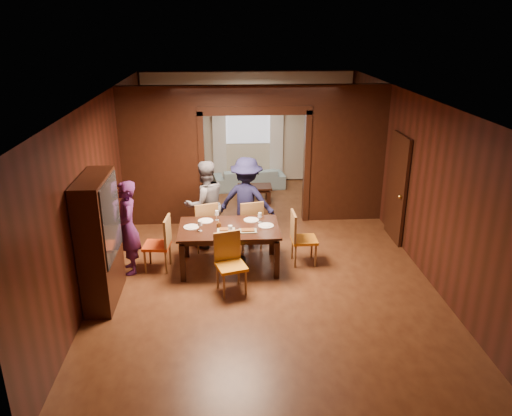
{
  "coord_description": "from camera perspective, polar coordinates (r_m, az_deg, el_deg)",
  "views": [
    {
      "loc": [
        -0.62,
        -8.46,
        4.11
      ],
      "look_at": [
        -0.1,
        -0.4,
        1.05
      ],
      "focal_mm": 35.0,
      "sensor_mm": 36.0,
      "label": 1
    }
  ],
  "objects": [
    {
      "name": "tumbler",
      "position": [
        8.33,
        -2.96,
        -2.47
      ],
      "size": [
        0.07,
        0.07,
        0.14
      ],
      "primitive_type": "cylinder",
      "color": "silver",
      "rests_on": "dining_table"
    },
    {
      "name": "plate_far_r",
      "position": [
        8.88,
        -0.54,
        -1.37
      ],
      "size": [
        0.27,
        0.27,
        0.01
      ],
      "primitive_type": "cylinder",
      "color": "silver",
      "rests_on": "dining_table"
    },
    {
      "name": "chair_left",
      "position": [
        8.8,
        -11.27,
        -4.01
      ],
      "size": [
        0.48,
        0.48,
        0.97
      ],
      "primitive_type": null,
      "rotation": [
        0.0,
        0.0,
        -1.67
      ],
      "color": "#D74214",
      "rests_on": "floor"
    },
    {
      "name": "curtain_left",
      "position": [
        13.17,
        -4.21,
        8.16
      ],
      "size": [
        0.35,
        0.06,
        2.4
      ],
      "primitive_type": "cube",
      "color": "white",
      "rests_on": "back_wall"
    },
    {
      "name": "dining_table",
      "position": [
        8.76,
        -3.05,
        -4.5
      ],
      "size": [
        1.73,
        1.08,
        0.76
      ],
      "primitive_type": "cube",
      "color": "black",
      "rests_on": "floor"
    },
    {
      "name": "sofa",
      "position": [
        12.91,
        -0.8,
        3.42
      ],
      "size": [
        1.88,
        0.93,
        0.53
      ],
      "primitive_type": "imported",
      "rotation": [
        0.0,
        0.0,
        3.27
      ],
      "color": "#85A5AE",
      "rests_on": "floor"
    },
    {
      "name": "coffee_table",
      "position": [
        11.93,
        -0.15,
        1.62
      ],
      "size": [
        0.8,
        0.5,
        0.4
      ],
      "primitive_type": "cube",
      "color": "black",
      "rests_on": "floor"
    },
    {
      "name": "person_purple",
      "position": [
        8.69,
        -14.46,
        -2.21
      ],
      "size": [
        0.53,
        0.68,
        1.63
      ],
      "primitive_type": "imported",
      "rotation": [
        0.0,
        0.0,
        -1.31
      ],
      "color": "#491B51",
      "rests_on": "floor"
    },
    {
      "name": "chair_far_r",
      "position": [
        9.48,
        -0.78,
        -1.74
      ],
      "size": [
        0.53,
        0.53,
        0.97
      ],
      "primitive_type": null,
      "rotation": [
        0.0,
        0.0,
        3.37
      ],
      "color": "#C37712",
      "rests_on": "floor"
    },
    {
      "name": "platter_b",
      "position": [
        8.42,
        -0.94,
        -2.57
      ],
      "size": [
        0.3,
        0.2,
        0.04
      ],
      "primitive_type": "cube",
      "color": "slate",
      "rests_on": "dining_table"
    },
    {
      "name": "curtain_right",
      "position": [
        13.25,
        2.36,
        8.27
      ],
      "size": [
        0.35,
        0.06,
        2.4
      ],
      "primitive_type": "cube",
      "color": "white",
      "rests_on": "back_wall"
    },
    {
      "name": "room_walls",
      "position": [
        10.69,
        -0.25,
        6.65
      ],
      "size": [
        5.52,
        9.01,
        2.9
      ],
      "color": "black",
      "rests_on": "floor"
    },
    {
      "name": "chair_far_l",
      "position": [
        9.45,
        -5.95,
        -1.93
      ],
      "size": [
        0.55,
        0.55,
        0.97
      ],
      "primitive_type": null,
      "rotation": [
        0.0,
        0.0,
        3.45
      ],
      "color": "red",
      "rests_on": "floor"
    },
    {
      "name": "door_right",
      "position": [
        10.04,
        15.85,
        2.19
      ],
      "size": [
        0.06,
        0.9,
        2.1
      ],
      "primitive_type": "cube",
      "color": "black",
      "rests_on": "floor"
    },
    {
      "name": "ceiling",
      "position": [
        8.57,
        0.52,
        12.63
      ],
      "size": [
        5.5,
        9.0,
        0.02
      ],
      "primitive_type": "cube",
      "color": "silver",
      "rests_on": "room_walls"
    },
    {
      "name": "plate_left",
      "position": [
        8.65,
        -7.4,
        -2.16
      ],
      "size": [
        0.27,
        0.27,
        0.01
      ],
      "primitive_type": "cylinder",
      "color": "silver",
      "rests_on": "dining_table"
    },
    {
      "name": "plate_far_l",
      "position": [
        8.89,
        -5.78,
        -1.46
      ],
      "size": [
        0.27,
        0.27,
        0.01
      ],
      "primitive_type": "cylinder",
      "color": "white",
      "rests_on": "dining_table"
    },
    {
      "name": "chair_near",
      "position": [
        7.94,
        -2.86,
        -6.46
      ],
      "size": [
        0.55,
        0.55,
        0.97
      ],
      "primitive_type": null,
      "rotation": [
        0.0,
        0.0,
        0.29
      ],
      "color": "orange",
      "rests_on": "floor"
    },
    {
      "name": "hutch",
      "position": [
        7.86,
        -17.45,
        -3.59
      ],
      "size": [
        0.4,
        1.2,
        2.0
      ],
      "primitive_type": "cube",
      "color": "black",
      "rests_on": "floor"
    },
    {
      "name": "serving_bowl",
      "position": [
        8.7,
        -2.27,
        -1.63
      ],
      "size": [
        0.33,
        0.33,
        0.08
      ],
      "primitive_type": "imported",
      "color": "black",
      "rests_on": "dining_table"
    },
    {
      "name": "platter_a",
      "position": [
        8.46,
        -3.45,
        -2.48
      ],
      "size": [
        0.3,
        0.2,
        0.04
      ],
      "primitive_type": "cube",
      "color": "gray",
      "rests_on": "dining_table"
    },
    {
      "name": "person_grey",
      "position": [
        9.45,
        -5.83,
        0.43
      ],
      "size": [
        1.01,
        0.92,
        1.69
      ],
      "primitive_type": "imported",
      "rotation": [
        0.0,
        0.0,
        3.57
      ],
      "color": "#5D5C64",
      "rests_on": "floor"
    },
    {
      "name": "plate_right",
      "position": [
        8.64,
        1.15,
        -2.03
      ],
      "size": [
        0.27,
        0.27,
        0.01
      ],
      "primitive_type": "cylinder",
      "color": "silver",
      "rests_on": "dining_table"
    },
    {
      "name": "wineglass_left",
      "position": [
        8.46,
        -6.42,
        -2.07
      ],
      "size": [
        0.08,
        0.08,
        0.18
      ],
      "primitive_type": null,
      "color": "silver",
      "rests_on": "dining_table"
    },
    {
      "name": "chair_right",
      "position": [
        8.89,
        5.53,
        -3.43
      ],
      "size": [
        0.45,
        0.45,
        0.97
      ],
      "primitive_type": null,
      "rotation": [
        0.0,
        0.0,
        1.59
      ],
      "color": "orange",
      "rests_on": "floor"
    },
    {
      "name": "condiment_jar",
      "position": [
        8.56,
        -4.27,
        -1.96
      ],
      "size": [
        0.08,
        0.08,
        0.11
      ],
      "primitive_type": null,
      "color": "#4A2911",
      "rests_on": "dining_table"
    },
    {
      "name": "person_navy",
      "position": [
        9.57,
        -1.07,
        0.84
      ],
      "size": [
        1.25,
        0.97,
        1.71
      ],
      "primitive_type": "imported",
      "rotation": [
        0.0,
        0.0,
        2.8
      ],
      "color": "#151636",
      "rests_on": "floor"
    },
    {
      "name": "wineglass_far",
      "position": [
        8.89,
        -4.49,
        -0.84
      ],
      "size": [
        0.08,
        0.08,
        0.18
      ],
      "primitive_type": null,
      "color": "white",
      "rests_on": "dining_table"
    },
    {
      "name": "plate_near",
      "position": [
        8.29,
        -3.06,
        -3.06
      ],
      "size": [
        0.27,
        0.27,
        0.01
      ],
      "primitive_type": "cylinder",
      "color": "silver",
      "rests_on": "dining_table"
    },
    {
      "name": "window_far",
      "position": [
        13.14,
        -0.93,
        10.19
      ],
      "size": [
        1.2,
        0.03,
        1.3
      ],
      "primitive_type": "cube",
      "color": "silver",
      "rests_on": "back_wall"
    },
    {
      "name": "wineglass_right",
      "position": [
        8.76,
        0.45,
        -1.1
      ],
      "size": [
        0.08,
        0.08,
        0.18
      ],
      "primitive_type": null,
      "color": "silver",
      "rests_on": "dining_table"
    },
    {
      "name": "floor",
      "position": [
        9.43,
        0.47,
        -5.1
      ],
      "size": [
        9.0,
        9.0,
        0.0
      ],
      "primitive_type": "plane",
      "color": "#4A2515",
      "rests_on": "ground"
    }
  ]
}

